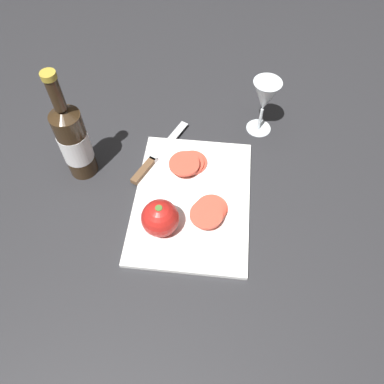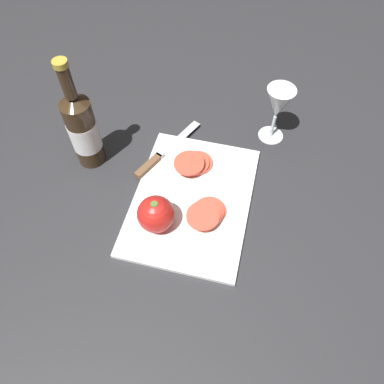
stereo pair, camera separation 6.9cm
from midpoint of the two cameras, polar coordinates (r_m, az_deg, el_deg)
ground_plane at (r=0.98m, az=-3.50°, el=0.84°), size 3.00×3.00×0.00m
cutting_board at (r=0.95m, az=-2.09°, el=-1.33°), size 0.39×0.29×0.01m
wine_bottle at (r=0.98m, az=-19.53°, el=7.25°), size 0.07×0.07×0.32m
wine_glass at (r=1.04m, az=9.11°, el=13.89°), size 0.08×0.08×0.17m
whole_tomato at (r=0.87m, az=-7.16°, el=-4.10°), size 0.09×0.09×0.09m
knife at (r=1.01m, az=-8.36°, el=4.30°), size 0.24×0.13×0.01m
tomato_slice_stack_near at (r=0.99m, az=-2.70°, el=4.31°), size 0.10×0.10×0.03m
tomato_slice_stack_far at (r=0.90m, az=0.44°, el=-3.10°), size 0.11×0.09×0.03m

